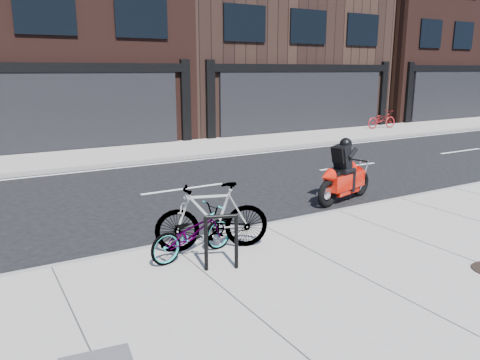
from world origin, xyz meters
TOP-DOWN VIEW (x-y plane):
  - ground at (0.00, 0.00)m, footprint 120.00×120.00m
  - sidewalk_near at (0.00, -5.00)m, footprint 60.00×6.00m
  - sidewalk_far at (0.00, 7.75)m, footprint 60.00×3.50m
  - building_mideast at (10.00, 14.50)m, footprint 12.00×10.00m
  - building_east at (22.00, 14.50)m, footprint 10.00×10.00m
  - bike_rack at (-1.71, -3.42)m, footprint 0.50×0.23m
  - bicycle_front at (-1.88, -2.72)m, footprint 1.67×0.84m
  - bicycle_rear at (-1.45, -2.60)m, footprint 2.04×1.14m
  - motorcycle at (3.04, -1.10)m, footprint 2.10×0.82m
  - bicycle_far at (14.12, 8.21)m, footprint 1.83×0.78m

SIDE VIEW (x-z plane):
  - ground at x=0.00m, z-range 0.00..0.00m
  - sidewalk_near at x=0.00m, z-range 0.00..0.13m
  - sidewalk_far at x=0.00m, z-range 0.00..0.13m
  - bicycle_front at x=-1.88m, z-range 0.13..0.97m
  - bicycle_far at x=14.12m, z-range 0.13..1.07m
  - motorcycle at x=3.04m, z-range -0.15..1.45m
  - bike_rack at x=-1.71m, z-range 0.21..1.10m
  - bicycle_rear at x=-1.45m, z-range 0.13..1.31m
  - building_mideast at x=10.00m, z-range 0.00..12.50m
  - building_east at x=22.00m, z-range 0.00..13.00m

